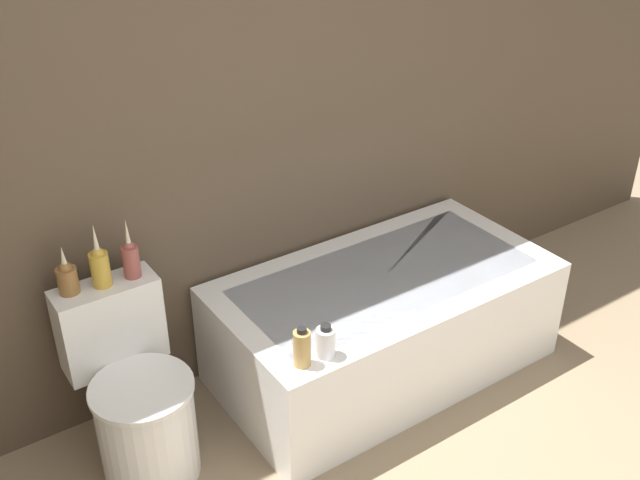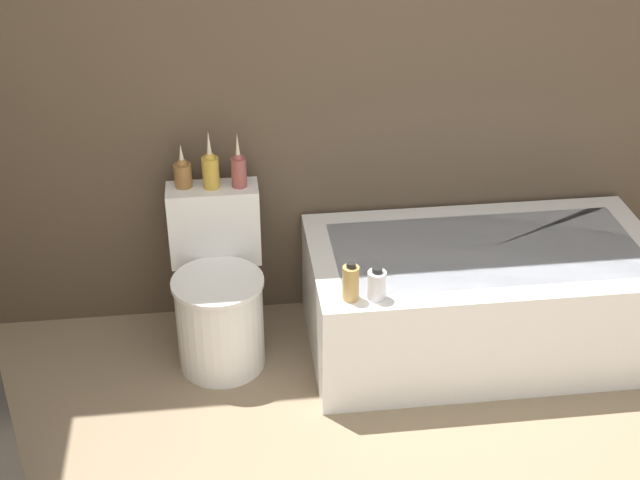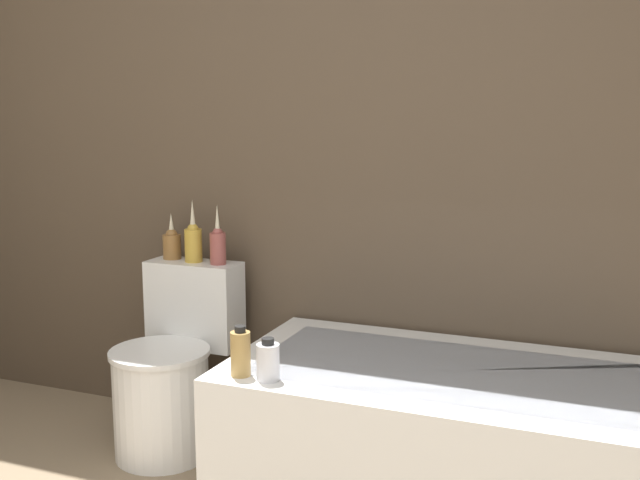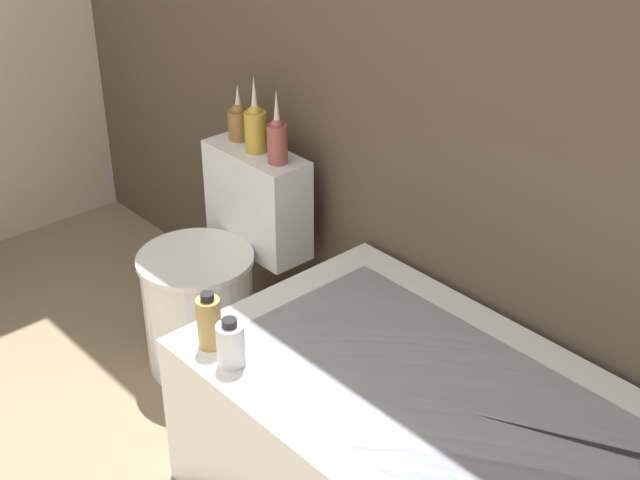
# 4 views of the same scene
# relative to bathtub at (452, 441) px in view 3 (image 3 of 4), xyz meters

# --- Properties ---
(wall_back_tiled) EXTENTS (6.40, 0.06, 2.60)m
(wall_back_tiled) POSITION_rel_bathtub_xyz_m (-0.74, 0.44, 1.05)
(wall_back_tiled) COLOR brown
(wall_back_tiled) RESTS_ON ground_plane
(bathtub) EXTENTS (1.50, 0.79, 0.50)m
(bathtub) POSITION_rel_bathtub_xyz_m (0.00, 0.00, 0.00)
(bathtub) COLOR white
(bathtub) RESTS_ON ground
(toilet) EXTENTS (0.39, 0.54, 0.73)m
(toilet) POSITION_rel_bathtub_xyz_m (-1.15, 0.07, 0.06)
(toilet) COLOR white
(toilet) RESTS_ON ground
(vase_gold) EXTENTS (0.08, 0.08, 0.20)m
(vase_gold) POSITION_rel_bathtub_xyz_m (-1.26, 0.29, 0.54)
(vase_gold) COLOR olive
(vase_gold) RESTS_ON toilet
(vase_silver) EXTENTS (0.07, 0.07, 0.26)m
(vase_silver) POSITION_rel_bathtub_xyz_m (-1.15, 0.27, 0.56)
(vase_silver) COLOR gold
(vase_silver) RESTS_ON toilet
(vase_bronze) EXTENTS (0.07, 0.07, 0.25)m
(vase_bronze) POSITION_rel_bathtub_xyz_m (-1.03, 0.27, 0.56)
(vase_bronze) COLOR #994C47
(vase_bronze) RESTS_ON toilet
(shampoo_bottle_tall) EXTENTS (0.07, 0.07, 0.17)m
(shampoo_bottle_tall) POSITION_rel_bathtub_xyz_m (-0.63, -0.30, 0.32)
(shampoo_bottle_tall) COLOR tan
(shampoo_bottle_tall) RESTS_ON bathtub
(shampoo_bottle_short) EXTENTS (0.07, 0.07, 0.14)m
(shampoo_bottle_short) POSITION_rel_bathtub_xyz_m (-0.53, -0.31, 0.31)
(shampoo_bottle_short) COLOR silver
(shampoo_bottle_short) RESTS_ON bathtub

